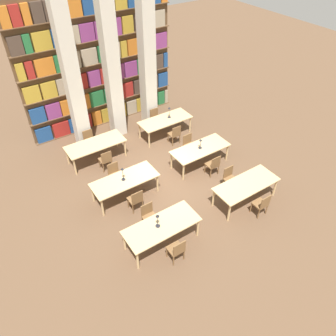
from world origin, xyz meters
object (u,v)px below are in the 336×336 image
at_px(pillar_left, 71,76).
at_px(chair_5, 115,174).
at_px(chair_6, 213,165).
at_px(pillar_center, 111,66).
at_px(desk_lamp_2, 201,142).
at_px(reading_table_3, 200,150).
at_px(chair_1, 149,215).
at_px(desk_lamp_3, 169,110).
at_px(chair_3, 230,178).
at_px(chair_7, 189,144).
at_px(chair_4, 136,199).
at_px(chair_9, 90,140).
at_px(chair_10, 175,134).
at_px(pillar_right, 147,57).
at_px(chair_11, 156,118).
at_px(reading_table_0, 162,227).
at_px(reading_table_1, 246,185).
at_px(chair_8, 106,160).
at_px(reading_table_5, 165,121).
at_px(reading_table_4, 95,145).
at_px(chair_0, 177,250).
at_px(chair_2, 262,204).
at_px(desk_lamp_0, 158,219).
at_px(desk_lamp_1, 123,172).

xyz_separation_m(pillar_left, chair_5, (-0.01, -2.91, -2.53)).
bearing_deg(chair_6, pillar_center, 110.16).
height_order(pillar_center, desk_lamp_2, pillar_center).
bearing_deg(reading_table_3, chair_1, -153.86).
bearing_deg(chair_6, desk_lamp_3, 86.37).
bearing_deg(chair_3, chair_7, -89.59).
height_order(chair_4, chair_6, same).
height_order(chair_9, chair_10, same).
relative_size(pillar_right, chair_11, 6.92).
distance_m(pillar_right, chair_10, 3.24).
relative_size(chair_4, desk_lamp_3, 1.76).
relative_size(pillar_left, pillar_center, 1.00).
xyz_separation_m(pillar_right, desk_lamp_3, (0.25, -1.23, -1.91)).
height_order(reading_table_0, chair_5, chair_5).
bearing_deg(reading_table_0, chair_3, 11.89).
bearing_deg(reading_table_1, chair_10, 91.02).
bearing_deg(reading_table_1, chair_8, 127.92).
distance_m(reading_table_0, reading_table_1, 3.25).
bearing_deg(chair_5, reading_table_5, -152.82).
xyz_separation_m(chair_6, chair_10, (-0.05, 2.40, 0.00)).
bearing_deg(reading_table_1, chair_4, 153.11).
bearing_deg(chair_1, reading_table_4, -90.49).
height_order(pillar_center, chair_0, pillar_center).
bearing_deg(chair_2, chair_7, 90.25).
height_order(chair_0, desk_lamp_2, desk_lamp_2).
bearing_deg(reading_table_0, reading_table_1, -1.18).
xyz_separation_m(chair_0, desk_lamp_2, (3.17, 3.07, 0.57)).
height_order(chair_2, chair_5, same).
distance_m(desk_lamp_0, desk_lamp_3, 5.90).
bearing_deg(reading_table_5, desk_lamp_3, 11.19).
height_order(desk_lamp_1, chair_7, desk_lamp_1).
bearing_deg(reading_table_1, chair_7, 90.40).
xyz_separation_m(chair_11, desk_lamp_3, (0.25, -0.70, 0.63)).
height_order(pillar_center, reading_table_3, pillar_center).
distance_m(desk_lamp_0, desk_lamp_2, 4.00).
relative_size(pillar_center, desk_lamp_3, 12.20).
xyz_separation_m(pillar_right, desk_lamp_1, (-3.19, -3.65, -1.90)).
bearing_deg(reading_table_4, chair_3, -51.74).
xyz_separation_m(chair_4, chair_7, (3.22, 1.48, 0.00)).
relative_size(pillar_left, reading_table_3, 2.69).
distance_m(chair_7, reading_table_5, 1.67).
bearing_deg(desk_lamp_0, reading_table_4, 88.09).
xyz_separation_m(chair_6, chair_8, (-3.14, 2.43, 0.00)).
relative_size(pillar_right, chair_10, 6.92).
xyz_separation_m(reading_table_0, desk_lamp_2, (3.18, 2.32, 0.35)).
bearing_deg(pillar_right, reading_table_5, -89.26).
height_order(reading_table_0, desk_lamp_2, desk_lamp_2).
height_order(pillar_center, chair_2, pillar_center).
height_order(chair_1, chair_7, same).
height_order(pillar_center, chair_10, pillar_center).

